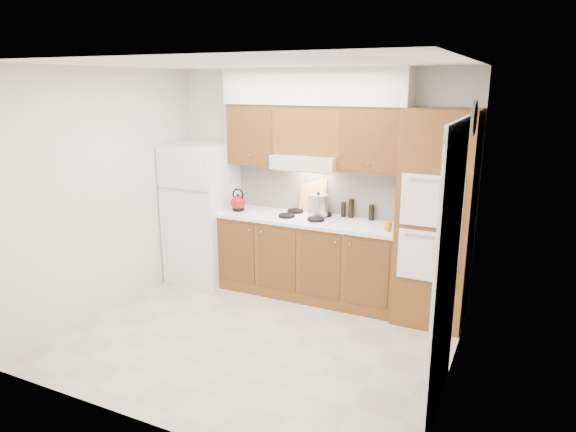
% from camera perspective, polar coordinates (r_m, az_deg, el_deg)
% --- Properties ---
extents(floor, '(3.60, 3.60, 0.00)m').
position_cam_1_polar(floor, '(5.21, -3.41, -13.35)').
color(floor, '#B9B2A2').
rests_on(floor, ground).
extents(ceiling, '(3.60, 3.60, 0.00)m').
position_cam_1_polar(ceiling, '(4.60, -3.92, 16.58)').
color(ceiling, white).
rests_on(ceiling, wall_back).
extents(wall_back, '(3.60, 0.02, 2.60)m').
position_cam_1_polar(wall_back, '(6.06, 3.28, 3.76)').
color(wall_back, silver).
rests_on(wall_back, floor).
extents(wall_left, '(0.02, 3.00, 2.60)m').
position_cam_1_polar(wall_left, '(5.82, -19.35, 2.48)').
color(wall_left, silver).
rests_on(wall_left, floor).
extents(wall_right, '(0.02, 3.00, 2.60)m').
position_cam_1_polar(wall_right, '(4.20, 18.38, -1.92)').
color(wall_right, silver).
rests_on(wall_right, floor).
extents(fridge, '(0.75, 0.72, 1.72)m').
position_cam_1_polar(fridge, '(6.51, -9.51, 0.37)').
color(fridge, white).
rests_on(fridge, floor).
extents(base_cabinets, '(2.11, 0.60, 0.90)m').
position_cam_1_polar(base_cabinets, '(6.01, 2.29, -4.74)').
color(base_cabinets, brown).
rests_on(base_cabinets, floor).
extents(countertop, '(2.13, 0.62, 0.04)m').
position_cam_1_polar(countertop, '(5.86, 2.30, -0.43)').
color(countertop, white).
rests_on(countertop, base_cabinets).
extents(backsplash, '(2.11, 0.03, 0.56)m').
position_cam_1_polar(backsplash, '(6.06, 3.43, 2.97)').
color(backsplash, white).
rests_on(backsplash, countertop).
extents(oven_cabinet, '(0.70, 0.65, 2.20)m').
position_cam_1_polar(oven_cabinet, '(5.42, 16.12, -0.29)').
color(oven_cabinet, brown).
rests_on(oven_cabinet, floor).
extents(upper_cab_left, '(0.63, 0.33, 0.70)m').
position_cam_1_polar(upper_cab_left, '(6.14, -3.50, 9.08)').
color(upper_cab_left, brown).
rests_on(upper_cab_left, wall_back).
extents(upper_cab_right, '(0.73, 0.33, 0.70)m').
position_cam_1_polar(upper_cab_right, '(5.60, 9.56, 8.36)').
color(upper_cab_right, brown).
rests_on(upper_cab_right, wall_back).
extents(range_hood, '(0.75, 0.45, 0.15)m').
position_cam_1_polar(range_hood, '(5.82, 2.24, 6.06)').
color(range_hood, silver).
rests_on(range_hood, wall_back).
extents(upper_cab_over_hood, '(0.75, 0.33, 0.55)m').
position_cam_1_polar(upper_cab_over_hood, '(5.84, 2.51, 9.54)').
color(upper_cab_over_hood, brown).
rests_on(upper_cab_over_hood, range_hood).
extents(soffit, '(2.13, 0.36, 0.40)m').
position_cam_1_polar(soffit, '(5.78, 2.98, 14.20)').
color(soffit, silver).
rests_on(soffit, wall_back).
extents(cooktop, '(0.74, 0.50, 0.01)m').
position_cam_1_polar(cooktop, '(5.89, 1.93, -0.08)').
color(cooktop, white).
rests_on(cooktop, countertop).
extents(doorway, '(0.02, 0.90, 2.10)m').
position_cam_1_polar(doorway, '(3.94, 17.23, -6.71)').
color(doorway, black).
rests_on(doorway, floor).
extents(wall_clock, '(0.02, 0.30, 0.30)m').
position_cam_1_polar(wall_clock, '(4.60, 19.99, 10.14)').
color(wall_clock, '#3F3833').
rests_on(wall_clock, wall_right).
extents(kettle, '(0.22, 0.22, 0.18)m').
position_cam_1_polar(kettle, '(6.19, -5.55, 1.47)').
color(kettle, '#9C0B14').
rests_on(kettle, countertop).
extents(cutting_board, '(0.33, 0.13, 0.43)m').
position_cam_1_polar(cutting_board, '(6.05, 2.79, 2.20)').
color(cutting_board, tan).
rests_on(cutting_board, countertop).
extents(stock_pot, '(0.26, 0.26, 0.23)m').
position_cam_1_polar(stock_pot, '(5.84, 3.37, 1.20)').
color(stock_pot, silver).
rests_on(stock_pot, cooktop).
extents(condiment_a, '(0.07, 0.07, 0.22)m').
position_cam_1_polar(condiment_a, '(5.89, 7.03, 0.87)').
color(condiment_a, black).
rests_on(condiment_a, countertop).
extents(condiment_b, '(0.06, 0.06, 0.18)m').
position_cam_1_polar(condiment_b, '(5.91, 6.17, 0.73)').
color(condiment_b, black).
rests_on(condiment_b, countertop).
extents(condiment_c, '(0.07, 0.07, 0.18)m').
position_cam_1_polar(condiment_c, '(5.82, 9.26, 0.38)').
color(condiment_c, black).
rests_on(condiment_c, countertop).
extents(orange_near, '(0.09, 0.09, 0.07)m').
position_cam_1_polar(orange_near, '(5.43, 11.05, -1.30)').
color(orange_near, orange).
rests_on(orange_near, countertop).
extents(orange_far, '(0.08, 0.08, 0.07)m').
position_cam_1_polar(orange_far, '(5.56, 11.14, -0.93)').
color(orange_far, '#DB460B').
rests_on(orange_far, countertop).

